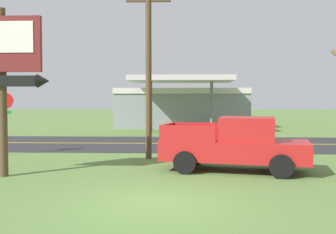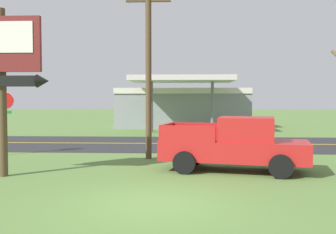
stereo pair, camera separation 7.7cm
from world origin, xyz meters
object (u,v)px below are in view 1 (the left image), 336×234
(utility_pole, at_px, (149,58))
(pickup_red_parked_on_lawn, at_px, (236,145))
(stop_sign, at_px, (5,112))
(gas_station, at_px, (182,106))
(motel_sign, at_px, (2,63))

(utility_pole, distance_m, pickup_red_parked_on_lawn, 5.59)
(stop_sign, relative_size, gas_station, 0.25)
(motel_sign, xyz_separation_m, pickup_red_parked_on_lawn, (7.87, 1.46, -2.84))
(gas_station, bearing_deg, utility_pole, -93.74)
(gas_station, distance_m, pickup_red_parked_on_lawn, 22.18)
(stop_sign, bearing_deg, utility_pole, -6.37)
(motel_sign, relative_size, gas_station, 0.47)
(gas_station, bearing_deg, pickup_red_parked_on_lawn, -84.38)
(stop_sign, distance_m, utility_pole, 7.20)
(motel_sign, bearing_deg, utility_pole, 43.60)
(motel_sign, height_order, pickup_red_parked_on_lawn, motel_sign)
(motel_sign, height_order, stop_sign, motel_sign)
(utility_pole, bearing_deg, pickup_red_parked_on_lawn, -38.92)
(gas_station, xyz_separation_m, pickup_red_parked_on_lawn, (2.17, -22.06, -0.98))
(motel_sign, distance_m, gas_station, 24.26)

